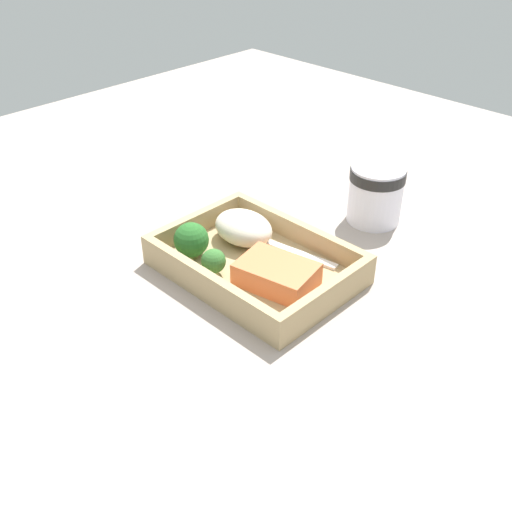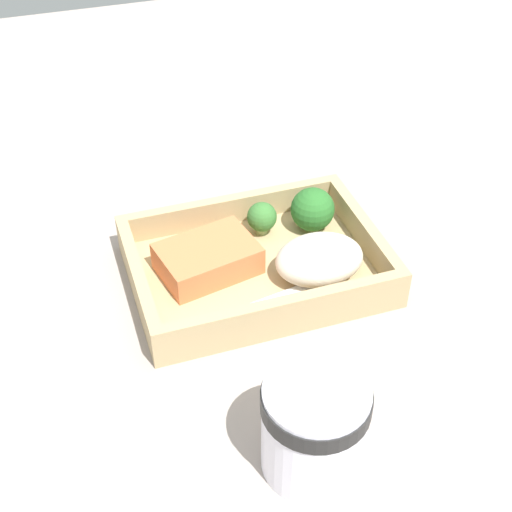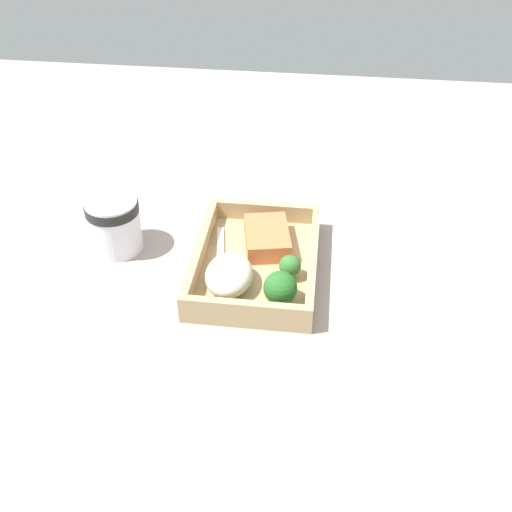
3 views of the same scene
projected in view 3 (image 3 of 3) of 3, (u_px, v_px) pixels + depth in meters
ground_plane at (256, 275)px, 92.16cm from camera, size 160.00×160.00×2.00cm
takeout_tray at (256, 267)px, 91.17cm from camera, size 25.31×18.26×1.20cm
tray_rim at (256, 256)px, 89.85cm from camera, size 25.31×18.26×3.07cm
salmon_fillet at (267, 238)px, 93.45cm from camera, size 10.76×8.46×3.03cm
mashed_potatoes at (229, 275)px, 85.43cm from camera, size 9.03×6.83×4.27cm
broccoli_floret_1 at (280, 288)px, 82.72cm from camera, size 4.76×4.76×4.88cm
broccoli_floret_2 at (290, 266)px, 87.13cm from camera, size 3.23×3.23×3.72cm
fork at (221, 263)px, 90.63cm from camera, size 15.85×4.33×0.44cm
paper_cup at (114, 222)px, 92.93cm from camera, size 8.24×8.24×8.86cm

